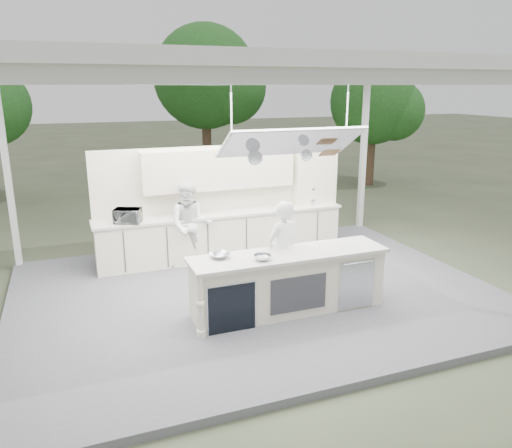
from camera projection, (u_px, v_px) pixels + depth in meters
name	position (u px, v px, depth m)	size (l,w,h in m)	color
ground	(256.00, 297.00, 8.63)	(90.00, 90.00, 0.00)	#4E573C
stage_deck	(256.00, 294.00, 8.61)	(8.00, 6.00, 0.12)	#5A5A5F
tent	(256.00, 73.00, 7.62)	(8.20, 6.20, 3.86)	white
demo_island	(288.00, 282.00, 7.71)	(3.10, 0.79, 0.95)	#F0E9CB
back_counter	(223.00, 234.00, 10.18)	(5.08, 0.72, 0.95)	#F0E9CB
back_wall_unit	(239.00, 184.00, 10.26)	(5.05, 0.48, 2.25)	#F0E9CB
tree_cluster	(146.00, 93.00, 16.48)	(19.55, 9.40, 5.85)	#4B3125
head_chef	(282.00, 253.00, 7.91)	(0.62, 0.41, 1.70)	white
sous_chef	(191.00, 225.00, 9.51)	(0.82, 0.64, 1.69)	white
toaster_oven	(128.00, 216.00, 9.23)	(0.48, 0.33, 0.27)	silver
bowl_large	(220.00, 255.00, 7.37)	(0.30, 0.30, 0.07)	silver
bowl_small	(262.00, 257.00, 7.28)	(0.26, 0.26, 0.08)	silver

